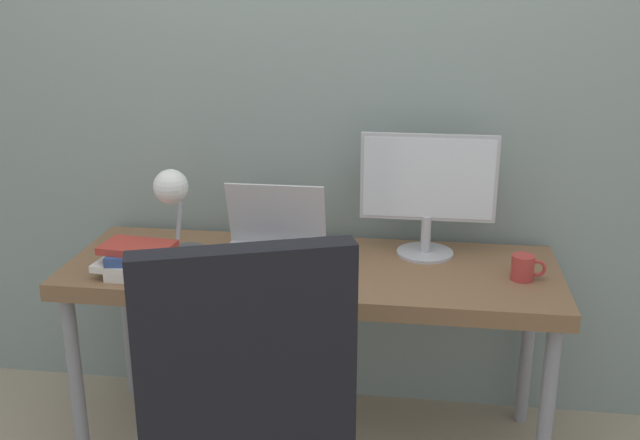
{
  "coord_description": "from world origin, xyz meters",
  "views": [
    {
      "loc": [
        0.37,
        -2.16,
        1.73
      ],
      "look_at": [
        0.04,
        0.28,
        0.91
      ],
      "focal_mm": 42.0,
      "sensor_mm": 36.0,
      "label": 1
    }
  ],
  "objects_px": {
    "laptop": "(273,242)",
    "book_stack": "(136,259)",
    "monitor": "(428,188)",
    "desk_lamp": "(174,200)",
    "mug": "(524,268)",
    "office_chair": "(244,428)"
  },
  "relations": [
    {
      "from": "book_stack",
      "to": "mug",
      "type": "distance_m",
      "value": 1.33
    },
    {
      "from": "monitor",
      "to": "mug",
      "type": "height_order",
      "value": "monitor"
    },
    {
      "from": "laptop",
      "to": "office_chair",
      "type": "relative_size",
      "value": 0.32
    },
    {
      "from": "book_stack",
      "to": "monitor",
      "type": "bearing_deg",
      "value": 18.84
    },
    {
      "from": "book_stack",
      "to": "mug",
      "type": "relative_size",
      "value": 2.32
    },
    {
      "from": "book_stack",
      "to": "office_chair",
      "type": "bearing_deg",
      "value": -52.56
    },
    {
      "from": "laptop",
      "to": "mug",
      "type": "xyz_separation_m",
      "value": [
        0.88,
        -0.11,
        -0.01
      ]
    },
    {
      "from": "office_chair",
      "to": "book_stack",
      "type": "relative_size",
      "value": 4.25
    },
    {
      "from": "book_stack",
      "to": "mug",
      "type": "height_order",
      "value": "book_stack"
    },
    {
      "from": "office_chair",
      "to": "book_stack",
      "type": "distance_m",
      "value": 0.91
    },
    {
      "from": "office_chair",
      "to": "mug",
      "type": "relative_size",
      "value": 9.88
    },
    {
      "from": "monitor",
      "to": "desk_lamp",
      "type": "distance_m",
      "value": 0.9
    },
    {
      "from": "desk_lamp",
      "to": "book_stack",
      "type": "bearing_deg",
      "value": -133.32
    },
    {
      "from": "laptop",
      "to": "book_stack",
      "type": "distance_m",
      "value": 0.5
    },
    {
      "from": "laptop",
      "to": "desk_lamp",
      "type": "xyz_separation_m",
      "value": [
        -0.32,
        -0.13,
        0.18
      ]
    },
    {
      "from": "laptop",
      "to": "book_stack",
      "type": "bearing_deg",
      "value": -150.8
    },
    {
      "from": "laptop",
      "to": "desk_lamp",
      "type": "distance_m",
      "value": 0.39
    },
    {
      "from": "laptop",
      "to": "office_chair",
      "type": "bearing_deg",
      "value": -83.33
    },
    {
      "from": "monitor",
      "to": "desk_lamp",
      "type": "xyz_separation_m",
      "value": [
        -0.88,
        -0.22,
        -0.02
      ]
    },
    {
      "from": "office_chair",
      "to": "book_stack",
      "type": "xyz_separation_m",
      "value": [
        -0.55,
        0.71,
        0.15
      ]
    },
    {
      "from": "laptop",
      "to": "desk_lamp",
      "type": "relative_size",
      "value": 1.03
    },
    {
      "from": "book_stack",
      "to": "mug",
      "type": "bearing_deg",
      "value": 5.95
    }
  ]
}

